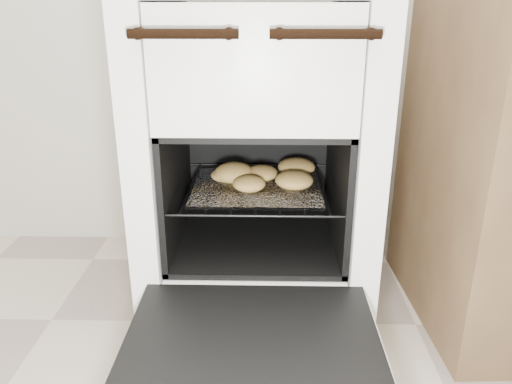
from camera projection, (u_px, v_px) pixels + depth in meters
The scene contains 5 objects.
stove at pixel (257, 157), 1.34m from camera, with size 0.57×0.64×0.88m.
oven_door at pixel (252, 345), 0.98m from camera, with size 0.52×0.40×0.04m.
oven_rack at pixel (257, 187), 1.31m from camera, with size 0.42×0.40×0.01m.
foil_sheet at pixel (256, 187), 1.29m from camera, with size 0.33×0.29×0.01m, color white.
baked_rolls at pixel (263, 174), 1.31m from camera, with size 0.30×0.24×0.05m.
Camera 1 is at (-0.08, -0.11, 0.82)m, focal length 35.00 mm.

